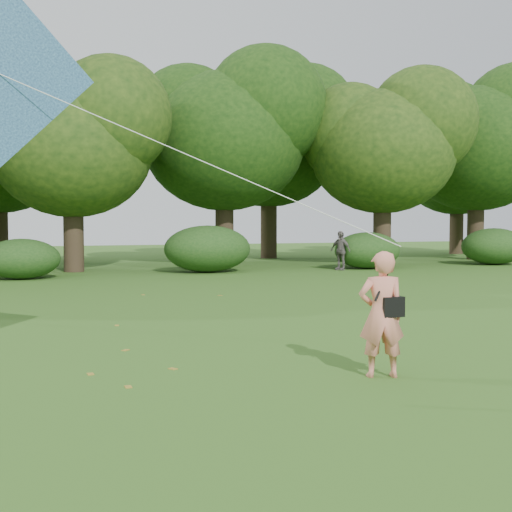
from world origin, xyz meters
name	(u,v)px	position (x,y,z in m)	size (l,w,h in m)	color
ground	(372,385)	(0.00, 0.00, 0.00)	(100.00, 100.00, 0.00)	#265114
man_kite_flyer	(381,314)	(0.31, 0.32, 0.81)	(0.59, 0.39, 1.63)	#E8846D
bystander_right	(340,251)	(8.52, 17.05, 0.82)	(0.96, 0.40, 1.64)	#655C5A
crossbody_bag	(391,306)	(0.43, 0.29, 0.92)	(0.43, 0.20, 0.68)	black
tree_line	(150,144)	(1.67, 22.88, 5.60)	(54.70, 15.30, 9.48)	#3A2D1E
shrub_band	(114,253)	(-0.72, 17.60, 0.86)	(39.15, 3.22, 1.88)	#264919
fallen_leaves	(200,334)	(-1.04, 4.18, 0.01)	(10.72, 14.70, 0.01)	olive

